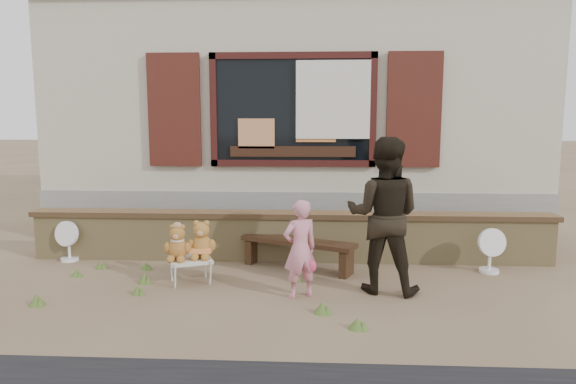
# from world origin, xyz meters

# --- Properties ---
(ground) EXTENTS (80.00, 80.00, 0.00)m
(ground) POSITION_xyz_m (0.00, 0.00, 0.00)
(ground) COLOR brown
(ground) RESTS_ON ground
(shopfront) EXTENTS (8.04, 5.13, 4.00)m
(shopfront) POSITION_xyz_m (0.00, 4.49, 2.00)
(shopfront) COLOR #9D957F
(shopfront) RESTS_ON ground
(brick_wall) EXTENTS (7.10, 0.36, 0.67)m
(brick_wall) POSITION_xyz_m (0.00, 1.00, 0.34)
(brick_wall) COLOR tan
(brick_wall) RESTS_ON ground
(bench) EXTENTS (1.52, 0.92, 0.39)m
(bench) POSITION_xyz_m (0.13, 0.57, 0.28)
(bench) COLOR black
(bench) RESTS_ON ground
(folding_chair) EXTENTS (0.60, 0.57, 0.29)m
(folding_chair) POSITION_xyz_m (-1.12, -0.04, 0.27)
(folding_chair) COLOR silver
(folding_chair) RESTS_ON ground
(teddy_bear_left) EXTENTS (0.39, 0.37, 0.43)m
(teddy_bear_left) POSITION_xyz_m (-1.25, -0.10, 0.51)
(teddy_bear_left) COLOR brown
(teddy_bear_left) RESTS_ON folding_chair
(teddy_bear_right) EXTENTS (0.42, 0.39, 0.46)m
(teddy_bear_right) POSITION_xyz_m (-0.99, 0.01, 0.52)
(teddy_bear_right) COLOR olive
(teddy_bear_right) RESTS_ON folding_chair
(child) EXTENTS (0.46, 0.41, 1.07)m
(child) POSITION_xyz_m (0.19, -0.47, 0.54)
(child) COLOR pink
(child) RESTS_ON ground
(adult) EXTENTS (0.97, 0.84, 1.73)m
(adult) POSITION_xyz_m (1.10, -0.22, 0.87)
(adult) COLOR black
(adult) RESTS_ON ground
(fan_left) EXTENTS (0.36, 0.23, 0.56)m
(fan_left) POSITION_xyz_m (-3.00, 0.80, 0.28)
(fan_left) COLOR white
(fan_left) RESTS_ON ground
(fan_right) EXTENTS (0.37, 0.24, 0.57)m
(fan_right) POSITION_xyz_m (2.55, 0.55, 0.29)
(fan_right) COLOR white
(fan_right) RESTS_ON ground
(grass_tufts) EXTENTS (3.48, 1.91, 0.15)m
(grass_tufts) POSITION_xyz_m (-1.07, -0.43, 0.06)
(grass_tufts) COLOR #496428
(grass_tufts) RESTS_ON ground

